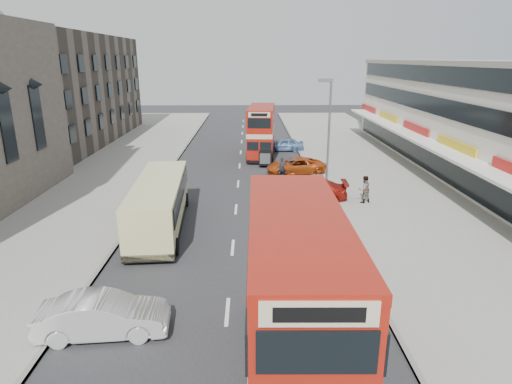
% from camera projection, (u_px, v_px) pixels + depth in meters
% --- Properties ---
extents(ground, '(160.00, 160.00, 0.00)m').
position_uv_depth(ground, '(225.00, 344.00, 15.00)').
color(ground, '#28282B').
rests_on(ground, ground).
extents(road_surface, '(12.00, 90.00, 0.01)m').
position_uv_depth(road_surface, '(238.00, 184.00, 34.11)').
color(road_surface, '#28282B').
rests_on(road_surface, ground).
extents(pavement_right, '(12.00, 90.00, 0.15)m').
position_uv_depth(pavement_right, '(390.00, 182.00, 34.27)').
color(pavement_right, gray).
rests_on(pavement_right, ground).
extents(pavement_left, '(12.00, 90.00, 0.15)m').
position_uv_depth(pavement_left, '(85.00, 184.00, 33.90)').
color(pavement_left, gray).
rests_on(pavement_left, ground).
extents(kerb_left, '(0.20, 90.00, 0.16)m').
position_uv_depth(kerb_left, '(160.00, 183.00, 33.99)').
color(kerb_left, gray).
rests_on(kerb_left, ground).
extents(kerb_right, '(0.20, 90.00, 0.16)m').
position_uv_depth(kerb_right, '(315.00, 183.00, 34.18)').
color(kerb_right, gray).
rests_on(kerb_right, ground).
extents(brick_terrace, '(14.00, 28.00, 12.00)m').
position_uv_depth(brick_terrace, '(47.00, 90.00, 49.19)').
color(brick_terrace, '#66594C').
rests_on(brick_terrace, ground).
extents(commercial_row, '(9.90, 46.20, 9.30)m').
position_uv_depth(commercial_row, '(485.00, 120.00, 34.94)').
color(commercial_row, silver).
rests_on(commercial_row, ground).
extents(street_lamp, '(1.00, 0.20, 8.12)m').
position_uv_depth(street_lamp, '(328.00, 127.00, 30.88)').
color(street_lamp, slate).
rests_on(street_lamp, ground).
extents(bus_main, '(2.74, 9.57, 5.26)m').
position_uv_depth(bus_main, '(296.00, 303.00, 12.38)').
color(bus_main, black).
rests_on(bus_main, ground).
extents(bus_second, '(3.02, 8.90, 4.81)m').
position_uv_depth(bus_second, '(261.00, 132.00, 42.81)').
color(bus_second, black).
rests_on(bus_second, ground).
extents(coach, '(3.20, 10.08, 2.63)m').
position_uv_depth(coach, '(159.00, 202.00, 24.86)').
color(coach, black).
rests_on(coach, ground).
extents(car_left_front, '(4.68, 1.98, 1.50)m').
position_uv_depth(car_left_front, '(103.00, 316.00, 15.34)').
color(car_left_front, silver).
rests_on(car_left_front, ground).
extents(car_right_a, '(5.04, 2.30, 1.43)m').
position_uv_depth(car_right_a, '(311.00, 190.00, 29.99)').
color(car_right_a, maroon).
rests_on(car_right_a, ground).
extents(car_right_b, '(5.22, 2.92, 1.38)m').
position_uv_depth(car_right_b, '(296.00, 166.00, 36.88)').
color(car_right_b, '#B54412').
rests_on(car_right_b, ground).
extents(car_right_c, '(4.09, 1.69, 1.38)m').
position_uv_depth(car_right_c, '(284.00, 145.00, 46.03)').
color(car_right_c, '#5E88BC').
rests_on(car_right_c, ground).
extents(pedestrian_near, '(0.81, 0.68, 1.86)m').
position_uv_depth(pedestrian_near, '(364.00, 189.00, 29.02)').
color(pedestrian_near, gray).
rests_on(pedestrian_near, pavement_right).
extents(cyclist, '(0.65, 1.71, 1.97)m').
position_uv_depth(cyclist, '(282.00, 174.00, 34.56)').
color(cyclist, gray).
rests_on(cyclist, ground).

